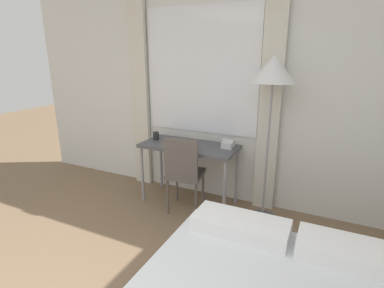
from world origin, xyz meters
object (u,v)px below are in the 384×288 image
standing_lamp (273,77)px  telephone (228,144)px  book (185,145)px  mug (156,136)px  desk (189,150)px  desk_chair (184,170)px

standing_lamp → telephone: standing_lamp is taller
book → mug: mug is taller
book → mug: (-0.46, 0.09, 0.04)m
desk → desk_chair: size_ratio=1.25×
desk_chair → book: desk_chair is taller
desk_chair → mug: (-0.53, 0.26, 0.28)m
telephone → standing_lamp: bearing=-11.3°
desk → desk_chair: 0.30m
desk → desk_chair: (0.05, -0.25, -0.16)m
standing_lamp → mug: bearing=179.6°
desk_chair → mug: bearing=143.8°
mug → desk: bearing=-2.0°
standing_lamp → book: size_ratio=6.37×
mug → telephone: bearing=5.2°
desk → telephone: (0.46, 0.10, 0.11)m
desk → mug: mug is taller
desk → standing_lamp: size_ratio=0.65×
desk_chair → standing_lamp: bearing=6.3°
telephone → mug: size_ratio=1.70×
desk → book: (-0.02, -0.07, 0.08)m
standing_lamp → mug: 1.61m
desk_chair → desk: bearing=92.6°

